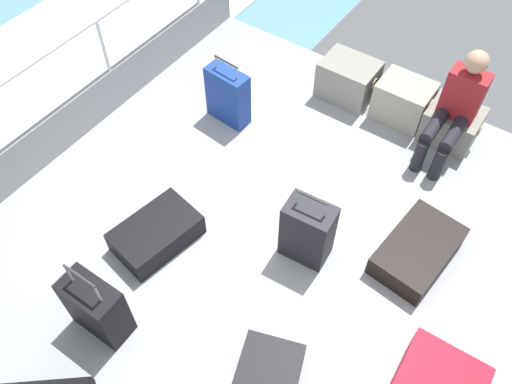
% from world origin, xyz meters
% --- Properties ---
extents(ground_plane, '(4.40, 5.20, 0.06)m').
position_xyz_m(ground_plane, '(0.00, 0.00, -0.03)').
color(ground_plane, '#939699').
extents(gunwale_port, '(0.06, 5.20, 0.45)m').
position_xyz_m(gunwale_port, '(-2.17, 0.00, 0.23)').
color(gunwale_port, '#939699').
rests_on(gunwale_port, ground_plane).
extents(railing_port, '(0.04, 4.20, 1.02)m').
position_xyz_m(railing_port, '(-2.17, 0.00, 0.78)').
color(railing_port, silver).
rests_on(railing_port, ground_plane).
extents(cargo_crate_0, '(0.59, 0.43, 0.41)m').
position_xyz_m(cargo_crate_0, '(-0.30, 2.16, 0.21)').
color(cargo_crate_0, gray).
rests_on(cargo_crate_0, ground_plane).
extents(cargo_crate_1, '(0.55, 0.41, 0.42)m').
position_xyz_m(cargo_crate_1, '(0.30, 2.19, 0.21)').
color(cargo_crate_1, '#9E9989').
rests_on(cargo_crate_1, ground_plane).
extents(cargo_crate_2, '(0.53, 0.43, 0.35)m').
position_xyz_m(cargo_crate_2, '(0.82, 2.19, 0.18)').
color(cargo_crate_2, gray).
rests_on(cargo_crate_2, ground_plane).
extents(passenger_seated, '(0.34, 0.66, 1.05)m').
position_xyz_m(passenger_seated, '(0.82, 2.01, 0.54)').
color(passenger_seated, maroon).
rests_on(passenger_seated, ground_plane).
extents(suitcase_0, '(0.45, 0.23, 0.71)m').
position_xyz_m(suitcase_0, '(-1.11, 1.19, 0.29)').
color(suitcase_0, navy).
rests_on(suitcase_0, ground_plane).
extents(suitcase_1, '(0.56, 0.77, 0.22)m').
position_xyz_m(suitcase_1, '(-0.72, -0.34, 0.11)').
color(suitcase_1, black).
rests_on(suitcase_1, ground_plane).
extents(suitcase_4, '(0.45, 0.25, 0.75)m').
position_xyz_m(suitcase_4, '(-0.56, -1.13, 0.28)').
color(suitcase_4, black).
rests_on(suitcase_4, ground_plane).
extents(suitcase_5, '(0.40, 0.28, 0.75)m').
position_xyz_m(suitcase_5, '(0.35, 0.27, 0.30)').
color(suitcase_5, black).
rests_on(suitcase_5, ground_plane).
extents(suitcase_6, '(0.56, 0.83, 0.20)m').
position_xyz_m(suitcase_6, '(1.13, 0.74, 0.10)').
color(suitcase_6, black).
rests_on(suitcase_6, ground_plane).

